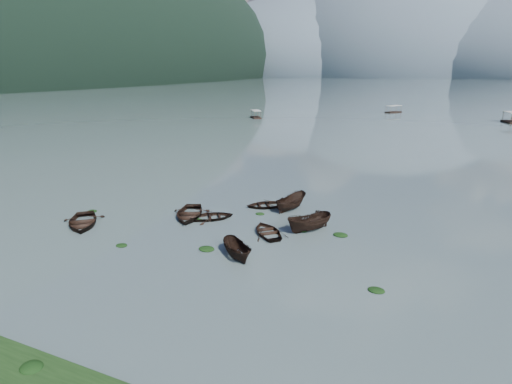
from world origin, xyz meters
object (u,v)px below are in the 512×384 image
at_px(rowboat_3, 268,234).
at_px(pontoon_centre, 393,113).
at_px(pontoon_left, 256,118).
at_px(rowboat_0, 83,225).

xyz_separation_m(rowboat_3, pontoon_centre, (0.78, 108.84, 0.00)).
bearing_deg(pontoon_left, pontoon_centre, 7.79).
bearing_deg(pontoon_left, rowboat_0, -111.51).
xyz_separation_m(rowboat_0, pontoon_left, (-18.31, 82.20, 0.00)).
xyz_separation_m(pontoon_left, pontoon_centre, (35.03, 31.39, 0.00)).
distance_m(rowboat_0, pontoon_centre, 114.81).
height_order(rowboat_0, pontoon_centre, pontoon_centre).
bearing_deg(rowboat_0, rowboat_3, -24.04).
relative_size(rowboat_3, pontoon_centre, 0.71).
height_order(rowboat_0, rowboat_3, rowboat_0).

